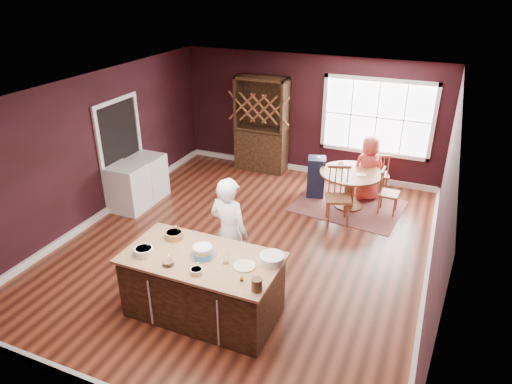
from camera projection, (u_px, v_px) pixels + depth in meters
The scene contains 28 objects.
room_shell at pixel (246, 173), 7.36m from camera, with size 7.00×7.00×7.00m.
window at pixel (377, 117), 9.65m from camera, with size 2.36×0.10×1.66m, color white, non-canonical shape.
doorway at pixel (122, 154), 9.04m from camera, with size 0.08×1.26×2.13m, color white, non-canonical shape.
kitchen_island at pixel (203, 287), 6.16m from camera, with size 2.08×1.09×0.92m.
dining_table at pixel (350, 182), 9.00m from camera, with size 1.23×1.23×0.75m.
baker at pixel (229, 233), 6.59m from camera, with size 0.64×0.42×1.74m, color white.
layer_cake at pixel (203, 251), 5.94m from camera, with size 0.36×0.36×0.14m, color white, non-canonical shape.
bowl_blue at pixel (144, 251), 5.98m from camera, with size 0.26×0.26×0.10m, color silver.
bowl_yellow at pixel (174, 235), 6.36m from camera, with size 0.26×0.26×0.10m, color #A47C53.
bowl_pink at pixel (168, 263), 5.77m from camera, with size 0.15×0.15×0.06m, color silver.
bowl_olive at pixel (196, 271), 5.62m from camera, with size 0.17×0.17×0.06m, color beige.
drinking_glass at pixel (226, 258), 5.79m from camera, with size 0.08×0.08×0.16m, color white.
dinner_plate at pixel (244, 266), 5.75m from camera, with size 0.28×0.28×0.02m, color beige.
white_tub at pixel (272, 259), 5.82m from camera, with size 0.32×0.32×0.11m, color silver.
stoneware_crock at pixel (257, 285), 5.30m from camera, with size 0.13×0.13×0.16m, color brown.
toy_figurine at pixel (241, 279), 5.47m from camera, with size 0.04×0.04×0.07m, color yellow, non-canonical shape.
rug at pixel (348, 206), 9.23m from camera, with size 2.06×1.59×0.01m, color brown.
chair_east at pixel (389, 192), 8.79m from camera, with size 0.38×0.36×0.91m, color brown, non-canonical shape.
chair_south at pixel (338, 196), 8.41m from camera, with size 0.46×0.44×1.09m, color #916034, non-canonical shape.
chair_north at pixel (379, 173), 9.56m from camera, with size 0.40×0.38×0.95m, color #935F27, non-canonical shape.
seated_woman at pixel (368, 168), 9.25m from camera, with size 0.67×0.43×1.36m, color #D0443C.
high_chair at pixel (316, 176), 9.49m from camera, with size 0.36×0.36×0.89m, color #181B33, non-canonical shape.
toddler at pixel (319, 158), 9.43m from camera, with size 0.18×0.14×0.26m, color #8CA5BF, non-canonical shape.
table_plate at pixel (361, 175), 8.77m from camera, with size 0.19×0.19×0.01m, color beige.
table_cup at pixel (341, 164), 9.14m from camera, with size 0.12×0.12×0.09m, color silver.
hutch at pixel (262, 125), 10.51m from camera, with size 1.20×0.50×2.19m, color #372212.
washer at pixel (129, 188), 8.91m from camera, with size 0.64×0.62×0.93m, color silver.
dryer at pixel (148, 177), 9.44m from camera, with size 0.62×0.60×0.90m, color white.
Camera 1 is at (2.79, -6.17, 4.28)m, focal length 32.00 mm.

